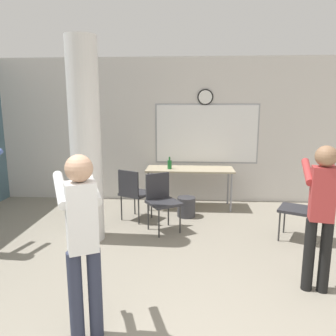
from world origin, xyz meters
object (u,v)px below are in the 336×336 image
object	(u,v)px
chair_mid_room	(302,206)
bottle_on_table	(170,164)
person_playing_front	(82,234)
folding_table	(190,171)
chair_table_front	(162,198)
chair_table_left	(134,191)
person_playing_side	(321,207)

from	to	relation	value
chair_mid_room	bottle_on_table	bearing A→B (deg)	144.72
bottle_on_table	person_playing_front	xyz separation A→B (m)	(-0.48, -3.52, 0.08)
folding_table	bottle_on_table	bearing A→B (deg)	-169.64
folding_table	person_playing_front	xyz separation A→B (m)	(-0.86, -3.59, 0.22)
chair_mid_room	folding_table	bearing A→B (deg)	137.43
bottle_on_table	person_playing_front	world-z (taller)	person_playing_front
folding_table	chair_table_front	distance (m)	1.26
bottle_on_table	chair_mid_room	xyz separation A→B (m)	(1.95, -1.38, -0.32)
bottle_on_table	chair_table_left	bearing A→B (deg)	-127.62
folding_table	chair_table_left	xyz separation A→B (m)	(-0.93, -0.78, -0.18)
chair_table_front	person_playing_front	distance (m)	2.49
person_playing_front	chair_mid_room	bearing A→B (deg)	41.38
person_playing_side	chair_table_left	bearing A→B (deg)	139.04
folding_table	bottle_on_table	xyz separation A→B (m)	(-0.37, -0.07, 0.14)
person_playing_side	person_playing_front	world-z (taller)	person_playing_front
bottle_on_table	chair_table_left	size ratio (longest dim) A/B	0.26
chair_mid_room	chair_table_left	distance (m)	2.59
bottle_on_table	chair_table_front	distance (m)	1.15
chair_mid_room	person_playing_front	size ratio (longest dim) A/B	0.56
bottle_on_table	person_playing_front	distance (m)	3.55
person_playing_side	bottle_on_table	bearing A→B (deg)	122.36
chair_table_left	person_playing_side	bearing A→B (deg)	-40.96
bottle_on_table	chair_table_front	size ratio (longest dim) A/B	0.26
chair_mid_room	chair_table_front	bearing A→B (deg)	172.14
folding_table	person_playing_side	distance (m)	3.03
folding_table	chair_table_front	bearing A→B (deg)	-110.11
chair_table_front	person_playing_side	world-z (taller)	person_playing_side
bottle_on_table	chair_table_left	world-z (taller)	bottle_on_table
bottle_on_table	person_playing_side	size ratio (longest dim) A/B	0.15
folding_table	chair_table_left	world-z (taller)	chair_table_left
chair_mid_room	person_playing_side	size ratio (longest dim) A/B	0.57
bottle_on_table	person_playing_front	size ratio (longest dim) A/B	0.14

